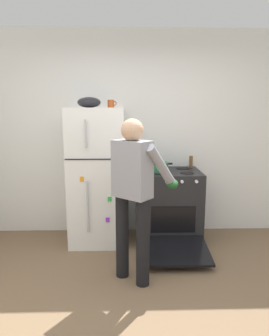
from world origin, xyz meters
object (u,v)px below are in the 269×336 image
(red_pot, at_px, (158,167))
(coffee_mug, at_px, (111,104))
(stove_range, at_px, (170,207))
(pepper_mill, at_px, (191,162))
(refrigerator, at_px, (97,176))
(person_cook, at_px, (135,187))
(mixing_bowl, at_px, (89,102))

(red_pot, relative_size, coffee_mug, 3.11)
(stove_range, relative_size, pepper_mill, 7.89)
(refrigerator, xyz_separation_m, pepper_mill, (1.23, 0.20, 0.15))
(coffee_mug, bearing_deg, person_cook, -75.53)
(red_pot, relative_size, mixing_bowl, 1.24)
(coffee_mug, xyz_separation_m, pepper_mill, (1.04, 0.15, -0.75))
(stove_range, height_order, person_cook, person_cook)
(red_pot, xyz_separation_m, coffee_mug, (-0.58, 0.10, 0.77))
(person_cook, bearing_deg, red_pot, 70.72)
(person_cook, xyz_separation_m, red_pot, (0.32, 0.92, 0.02))
(person_cook, bearing_deg, coffee_mug, 104.47)
(stove_range, bearing_deg, coffee_mug, 174.78)
(person_cook, height_order, red_pot, person_cook)
(person_cook, relative_size, pepper_mill, 10.35)
(red_pot, height_order, pepper_mill, pepper_mill)
(person_cook, relative_size, mixing_bowl, 5.68)
(pepper_mill, height_order, mixing_bowl, mixing_bowl)
(person_cook, distance_m, mixing_bowl, 1.36)
(refrigerator, relative_size, coffee_mug, 15.17)
(pepper_mill, relative_size, mixing_bowl, 0.55)
(person_cook, xyz_separation_m, mixing_bowl, (-0.52, 0.97, 0.81))
(red_pot, distance_m, coffee_mug, 0.97)
(coffee_mug, bearing_deg, mixing_bowl, -169.22)
(stove_range, bearing_deg, refrigerator, 178.91)
(stove_range, distance_m, mixing_bowl, 1.66)
(refrigerator, distance_m, coffee_mug, 0.92)
(stove_range, distance_m, red_pot, 0.55)
(mixing_bowl, bearing_deg, red_pot, -3.39)
(refrigerator, bearing_deg, person_cook, -65.27)
(person_cook, bearing_deg, refrigerator, 114.73)
(stove_range, relative_size, mixing_bowl, 4.33)
(pepper_mill, distance_m, mixing_bowl, 1.53)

